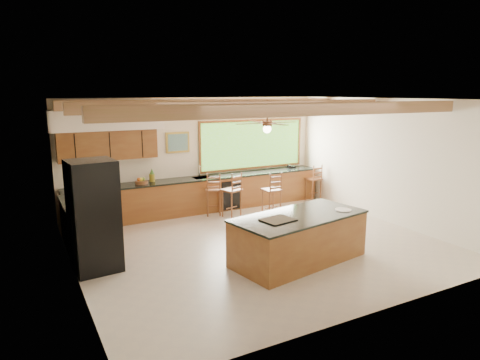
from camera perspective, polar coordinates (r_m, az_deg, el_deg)
ground at (r=9.10m, az=2.42°, el=-8.53°), size 7.20×7.20×0.00m
room_shell at (r=9.08m, az=-0.49°, el=5.80°), size 7.27×6.54×3.02m
counter_run at (r=10.82m, az=-8.15°, el=-2.78°), size 7.12×3.10×1.26m
island at (r=8.18m, az=7.83°, el=-7.66°), size 2.75×1.64×0.92m
refrigerator at (r=7.97m, az=-18.90°, el=-4.58°), size 0.84×0.82×2.00m
bar_stool_a at (r=10.99m, az=-3.45°, el=-1.38°), size 0.52×0.52×1.12m
bar_stool_b at (r=10.78m, az=-0.98°, el=-1.47°), size 0.53×0.53×1.17m
bar_stool_c at (r=10.84m, az=4.41°, el=-1.45°), size 0.42×0.42×1.16m
bar_stool_d at (r=12.61m, az=9.93°, el=0.06°), size 0.40×0.40×1.08m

